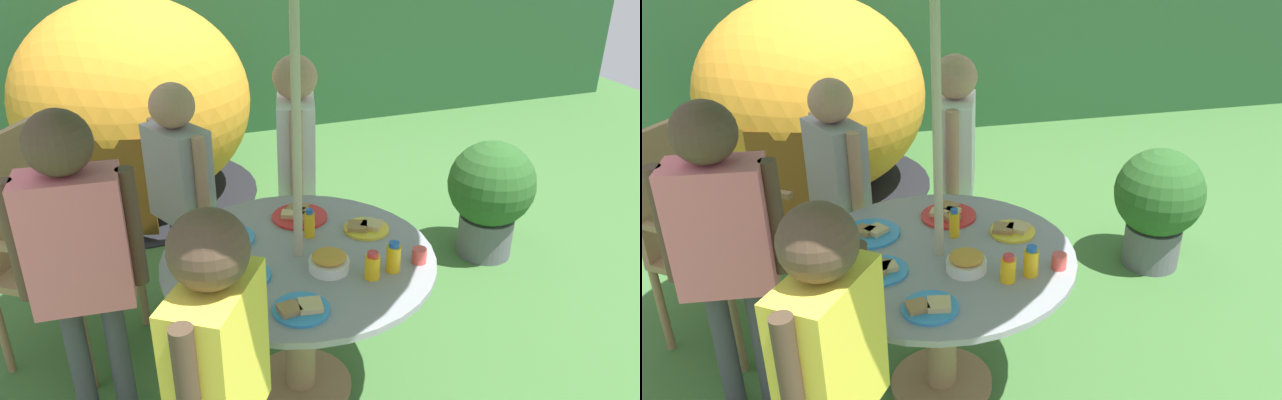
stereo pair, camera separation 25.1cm
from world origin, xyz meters
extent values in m
cube|color=#3D6B33|center=(0.00, 0.00, -0.01)|extent=(10.00, 10.00, 0.02)
cube|color=#234C28|center=(0.00, 3.67, 0.91)|extent=(9.00, 0.70, 1.82)
cylinder|color=#93704C|center=(0.00, 0.00, 0.01)|extent=(0.46, 0.46, 0.03)
cylinder|color=#93704C|center=(0.00, 0.00, 0.34)|extent=(0.14, 0.14, 0.67)
cylinder|color=gray|center=(0.00, 0.00, 0.68)|extent=(1.11, 1.11, 0.03)
cylinder|color=#B7AD8C|center=(0.00, 0.00, 1.18)|extent=(0.04, 0.04, 2.35)
cylinder|color=#93704C|center=(-0.89, 0.31, 0.23)|extent=(0.04, 0.04, 0.46)
cylinder|color=#93704C|center=(-0.62, 0.71, 0.23)|extent=(0.04, 0.04, 0.46)
cylinder|color=#93704C|center=(-1.25, 0.55, 0.23)|extent=(0.04, 0.04, 0.46)
cylinder|color=#93704C|center=(-0.98, 0.95, 0.23)|extent=(0.04, 0.04, 0.46)
cube|color=#93704C|center=(-0.93, 0.63, 0.48)|extent=(0.69, 0.70, 0.04)
cube|color=#93704C|center=(-1.11, 0.75, 0.79)|extent=(0.32, 0.45, 0.60)
cube|color=#93704C|center=(-1.07, 0.43, 0.69)|extent=(0.42, 0.30, 0.03)
cube|color=#93704C|center=(-0.80, 0.83, 0.69)|extent=(0.42, 0.30, 0.03)
ellipsoid|color=orange|center=(-0.48, 2.30, 0.71)|extent=(1.96, 1.89, 1.43)
cylinder|color=black|center=(-0.48, 2.30, 0.01)|extent=(2.03, 2.03, 0.01)
cube|color=#4B310D|center=(-0.67, 1.58, 0.39)|extent=(0.44, 0.15, 0.64)
cylinder|color=#595960|center=(1.43, 0.75, 0.13)|extent=(0.33, 0.33, 0.25)
sphere|color=#285623|center=(1.43, 0.75, 0.47)|extent=(0.51, 0.51, 0.51)
cylinder|color=navy|center=(0.26, 0.88, 0.30)|extent=(0.08, 0.08, 0.59)
cylinder|color=navy|center=(0.22, 0.74, 0.30)|extent=(0.08, 0.08, 0.59)
cube|color=white|center=(0.24, 0.81, 0.84)|extent=(0.28, 0.38, 0.50)
cylinder|color=tan|center=(0.30, 0.99, 0.87)|extent=(0.06, 0.06, 0.45)
cylinder|color=tan|center=(0.19, 0.63, 0.87)|extent=(0.06, 0.06, 0.45)
sphere|color=tan|center=(0.24, 0.81, 1.20)|extent=(0.22, 0.22, 0.22)
cylinder|color=navy|center=(-0.40, 0.80, 0.28)|extent=(0.08, 0.08, 0.56)
cylinder|color=navy|center=(-0.34, 0.67, 0.28)|extent=(0.08, 0.08, 0.56)
cube|color=#99999E|center=(-0.37, 0.74, 0.80)|extent=(0.31, 0.37, 0.48)
cylinder|color=tan|center=(-0.45, 0.90, 0.82)|extent=(0.06, 0.06, 0.43)
cylinder|color=tan|center=(-0.29, 0.57, 0.82)|extent=(0.06, 0.06, 0.43)
sphere|color=tan|center=(-0.37, 0.74, 1.14)|extent=(0.21, 0.21, 0.21)
cylinder|color=#3F3F47|center=(-0.90, 0.07, 0.31)|extent=(0.09, 0.09, 0.62)
cylinder|color=#3F3F47|center=(-0.75, 0.06, 0.31)|extent=(0.09, 0.09, 0.62)
cube|color=#EA727F|center=(-0.82, 0.07, 0.89)|extent=(0.37, 0.23, 0.53)
cylinder|color=#4C3828|center=(-1.02, 0.08, 0.91)|extent=(0.07, 0.07, 0.47)
cylinder|color=#4C3828|center=(-0.62, 0.05, 0.91)|extent=(0.07, 0.07, 0.47)
sphere|color=#4C3828|center=(-0.82, 0.07, 1.27)|extent=(0.24, 0.24, 0.24)
cube|color=yellow|center=(-0.45, -0.68, 0.84)|extent=(0.34, 0.39, 0.50)
cylinder|color=#4C3828|center=(-0.56, -0.84, 0.86)|extent=(0.06, 0.06, 0.45)
cylinder|color=#4C3828|center=(-0.35, -0.52, 0.86)|extent=(0.06, 0.06, 0.45)
sphere|color=#4C3828|center=(-0.45, -0.68, 1.20)|extent=(0.22, 0.22, 0.22)
cylinder|color=white|center=(0.08, -0.14, 0.72)|extent=(0.16, 0.16, 0.04)
ellipsoid|color=gold|center=(0.08, -0.14, 0.76)|extent=(0.14, 0.14, 0.04)
cylinder|color=#338CD8|center=(-0.25, -0.09, 0.70)|extent=(0.22, 0.22, 0.01)
cube|color=tan|center=(-0.22, -0.09, 0.72)|extent=(0.07, 0.07, 0.02)
cube|color=#9E7547|center=(-0.25, -0.07, 0.72)|extent=(0.10, 0.10, 0.02)
cube|color=tan|center=(-0.29, -0.09, 0.72)|extent=(0.08, 0.08, 0.02)
cube|color=#9E7547|center=(-0.26, -0.10, 0.72)|extent=(0.08, 0.08, 0.02)
cylinder|color=yellow|center=(0.34, 0.10, 0.70)|extent=(0.20, 0.20, 0.01)
cube|color=tan|center=(0.37, 0.10, 0.72)|extent=(0.12, 0.12, 0.02)
cube|color=#9E7547|center=(0.30, 0.11, 0.72)|extent=(0.11, 0.11, 0.02)
cylinder|color=#338CD8|center=(-0.26, 0.22, 0.70)|extent=(0.26, 0.26, 0.01)
cube|color=tan|center=(-0.23, 0.22, 0.72)|extent=(0.11, 0.11, 0.02)
cube|color=#9E7547|center=(-0.29, 0.22, 0.72)|extent=(0.11, 0.11, 0.02)
cylinder|color=#338CD8|center=(-0.10, -0.36, 0.70)|extent=(0.21, 0.21, 0.01)
cube|color=tan|center=(-0.07, -0.37, 0.72)|extent=(0.09, 0.09, 0.02)
cube|color=#9E7547|center=(-0.15, -0.37, 0.72)|extent=(0.08, 0.08, 0.02)
cylinder|color=red|center=(0.10, 0.31, 0.70)|extent=(0.25, 0.25, 0.01)
cube|color=tan|center=(0.12, 0.31, 0.72)|extent=(0.09, 0.09, 0.02)
cube|color=#9E7547|center=(0.11, 0.36, 0.72)|extent=(0.12, 0.12, 0.02)
cube|color=tan|center=(0.05, 0.32, 0.72)|extent=(0.08, 0.08, 0.02)
cube|color=#9E7547|center=(0.11, 0.26, 0.72)|extent=(0.08, 0.08, 0.02)
cylinder|color=yellow|center=(0.31, -0.23, 0.75)|extent=(0.06, 0.06, 0.11)
cylinder|color=blue|center=(0.31, -0.23, 0.81)|extent=(0.04, 0.04, 0.02)
cylinder|color=yellow|center=(0.22, -0.25, 0.74)|extent=(0.06, 0.06, 0.09)
cylinder|color=red|center=(0.22, -0.25, 0.80)|extent=(0.04, 0.04, 0.02)
cylinder|color=yellow|center=(-0.34, -0.29, 0.75)|extent=(0.05, 0.05, 0.11)
cylinder|color=red|center=(-0.34, -0.29, 0.82)|extent=(0.04, 0.04, 0.02)
cylinder|color=yellow|center=(0.09, 0.13, 0.75)|extent=(0.04, 0.04, 0.11)
cylinder|color=blue|center=(0.09, 0.13, 0.82)|extent=(0.03, 0.03, 0.02)
cylinder|color=#E04C47|center=(0.44, -0.21, 0.73)|extent=(0.06, 0.06, 0.06)
camera|label=1|loc=(-0.64, -2.11, 2.04)|focal=35.48mm
camera|label=2|loc=(-0.40, -2.18, 2.04)|focal=35.48mm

